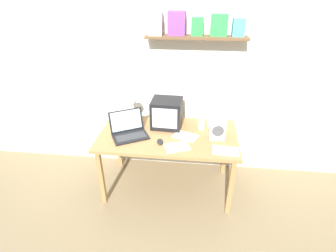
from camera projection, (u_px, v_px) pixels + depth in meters
name	position (u px, v px, depth m)	size (l,w,h in m)	color
ground_plane	(168.00, 185.00, 3.15)	(12.00, 12.00, 0.00)	#887553
back_wall	(173.00, 67.00, 2.94)	(5.60, 0.24, 2.60)	silver
corner_desk	(168.00, 139.00, 2.83)	(1.47, 0.80, 0.72)	#A87A47
crt_monitor	(167.00, 113.00, 2.89)	(0.34, 0.30, 0.31)	black
laptop	(129.00, 129.00, 2.77)	(0.46, 0.43, 0.24)	black
desk_lamp	(132.00, 105.00, 2.92)	(0.15, 0.19, 0.33)	white
juice_glass	(201.00, 124.00, 2.87)	(0.07, 0.07, 0.14)	white
space_heater	(217.00, 127.00, 2.68)	(0.16, 0.14, 0.26)	silver
computer_mouse	(160.00, 142.00, 2.64)	(0.08, 0.11, 0.03)	#232326
loose_paper_near_laptop	(185.00, 136.00, 2.76)	(0.30, 0.25, 0.00)	silver
printed_handout	(226.00, 151.00, 2.53)	(0.27, 0.18, 0.00)	white
loose_paper_near_monitor	(217.00, 124.00, 3.00)	(0.21, 0.18, 0.00)	white
open_notebook	(177.00, 147.00, 2.59)	(0.29, 0.25, 0.00)	white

